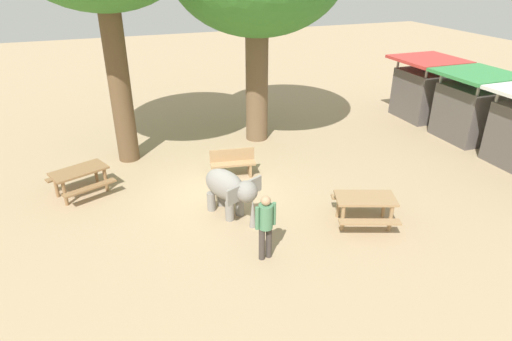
{
  "coord_description": "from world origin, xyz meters",
  "views": [
    {
      "loc": [
        11.0,
        -2.88,
        6.22
      ],
      "look_at": [
        0.6,
        0.91,
        0.8
      ],
      "focal_mm": 30.59,
      "sensor_mm": 36.0,
      "label": 1
    }
  ],
  "objects_px": {
    "market_stall_red": "(424,91)",
    "market_stall_green": "(470,109)",
    "wooden_bench": "(233,162)",
    "person_handler": "(266,223)",
    "picnic_table_near": "(365,204)",
    "elephant": "(230,189)",
    "picnic_table_far": "(80,176)"
  },
  "relations": [
    {
      "from": "wooden_bench",
      "to": "market_stall_green",
      "type": "distance_m",
      "value": 9.31
    },
    {
      "from": "wooden_bench",
      "to": "picnic_table_near",
      "type": "height_order",
      "value": "wooden_bench"
    },
    {
      "from": "wooden_bench",
      "to": "elephant",
      "type": "bearing_deg",
      "value": 80.14
    },
    {
      "from": "person_handler",
      "to": "picnic_table_near",
      "type": "bearing_deg",
      "value": -88.08
    },
    {
      "from": "elephant",
      "to": "wooden_bench",
      "type": "bearing_deg",
      "value": 134.74
    },
    {
      "from": "picnic_table_near",
      "to": "market_stall_red",
      "type": "height_order",
      "value": "market_stall_red"
    },
    {
      "from": "person_handler",
      "to": "picnic_table_near",
      "type": "height_order",
      "value": "person_handler"
    },
    {
      "from": "wooden_bench",
      "to": "market_stall_green",
      "type": "relative_size",
      "value": 0.57
    },
    {
      "from": "elephant",
      "to": "wooden_bench",
      "type": "height_order",
      "value": "elephant"
    },
    {
      "from": "elephant",
      "to": "market_stall_green",
      "type": "xyz_separation_m",
      "value": [
        -2.25,
        10.05,
        0.34
      ]
    },
    {
      "from": "person_handler",
      "to": "wooden_bench",
      "type": "distance_m",
      "value": 4.32
    },
    {
      "from": "wooden_bench",
      "to": "picnic_table_far",
      "type": "relative_size",
      "value": 0.74
    },
    {
      "from": "person_handler",
      "to": "market_stall_red",
      "type": "bearing_deg",
      "value": -62.33
    },
    {
      "from": "market_stall_red",
      "to": "market_stall_green",
      "type": "distance_m",
      "value": 2.6
    },
    {
      "from": "person_handler",
      "to": "picnic_table_far",
      "type": "height_order",
      "value": "person_handler"
    },
    {
      "from": "person_handler",
      "to": "market_stall_green",
      "type": "xyz_separation_m",
      "value": [
        -4.31,
        9.84,
        0.19
      ]
    },
    {
      "from": "elephant",
      "to": "picnic_table_far",
      "type": "xyz_separation_m",
      "value": [
        -2.58,
        -3.72,
        -0.21
      ]
    },
    {
      "from": "picnic_table_far",
      "to": "elephant",
      "type": "bearing_deg",
      "value": -58.08
    },
    {
      "from": "market_stall_red",
      "to": "market_stall_green",
      "type": "relative_size",
      "value": 1.0
    },
    {
      "from": "picnic_table_near",
      "to": "market_stall_green",
      "type": "height_order",
      "value": "market_stall_green"
    },
    {
      "from": "person_handler",
      "to": "wooden_bench",
      "type": "xyz_separation_m",
      "value": [
        -4.26,
        0.55,
        -0.48
      ]
    },
    {
      "from": "elephant",
      "to": "wooden_bench",
      "type": "xyz_separation_m",
      "value": [
        -2.19,
        0.76,
        -0.32
      ]
    },
    {
      "from": "picnic_table_far",
      "to": "market_stall_green",
      "type": "relative_size",
      "value": 0.78
    },
    {
      "from": "elephant",
      "to": "wooden_bench",
      "type": "relative_size",
      "value": 1.21
    },
    {
      "from": "elephant",
      "to": "market_stall_green",
      "type": "bearing_deg",
      "value": 76.39
    },
    {
      "from": "elephant",
      "to": "market_stall_red",
      "type": "xyz_separation_m",
      "value": [
        -4.85,
        10.05,
        0.34
      ]
    },
    {
      "from": "elephant",
      "to": "picnic_table_far",
      "type": "bearing_deg",
      "value": -150.96
    },
    {
      "from": "picnic_table_near",
      "to": "market_stall_red",
      "type": "xyz_separation_m",
      "value": [
        -6.44,
        6.94,
        0.55
      ]
    },
    {
      "from": "person_handler",
      "to": "wooden_bench",
      "type": "relative_size",
      "value": 1.12
    },
    {
      "from": "person_handler",
      "to": "market_stall_red",
      "type": "height_order",
      "value": "market_stall_red"
    },
    {
      "from": "market_stall_red",
      "to": "market_stall_green",
      "type": "bearing_deg",
      "value": 0.0
    },
    {
      "from": "wooden_bench",
      "to": "market_stall_green",
      "type": "bearing_deg",
      "value": -170.49
    }
  ]
}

